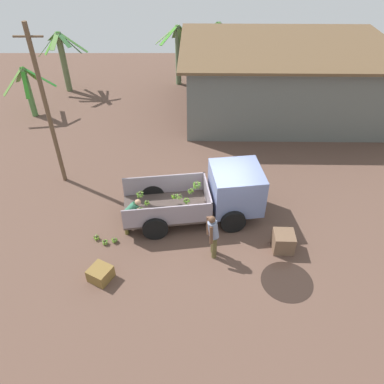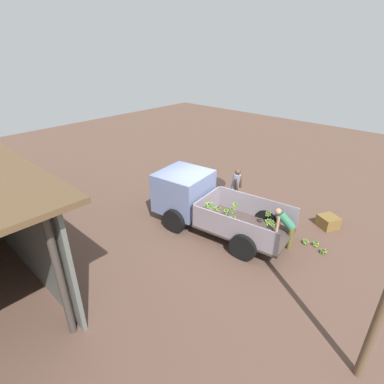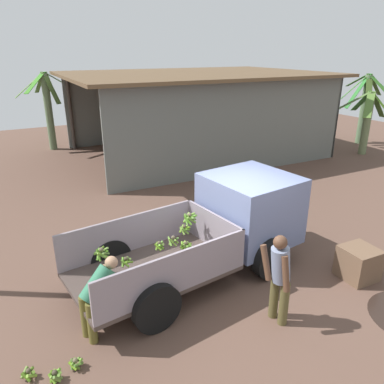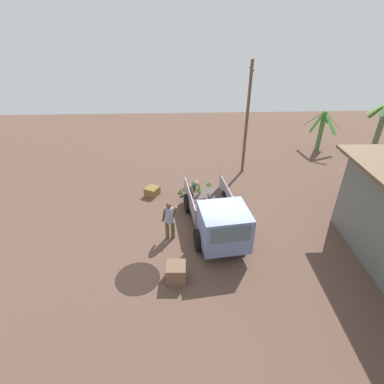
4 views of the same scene
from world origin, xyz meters
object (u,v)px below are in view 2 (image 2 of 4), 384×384
object	(u,v)px
cargo_truck	(195,198)
banana_bunch_on_ground_2	(323,251)
wooden_crate_0	(328,222)
wooden_crate_1	(188,185)
banana_bunch_on_ground_0	(316,244)
person_worker_loading	(286,225)
person_foreground_visitor	(236,186)
banana_bunch_on_ground_1	(306,241)

from	to	relation	value
cargo_truck	banana_bunch_on_ground_2	world-z (taller)	cargo_truck
wooden_crate_0	wooden_crate_1	distance (m)	5.78
banana_bunch_on_ground_2	banana_bunch_on_ground_0	bearing A→B (deg)	-34.10
banana_bunch_on_ground_0	banana_bunch_on_ground_2	bearing A→B (deg)	145.90
cargo_truck	banana_bunch_on_ground_0	size ratio (longest dim) A/B	25.14
person_worker_loading	banana_bunch_on_ground_0	world-z (taller)	person_worker_loading
person_worker_loading	banana_bunch_on_ground_2	world-z (taller)	person_worker_loading
banana_bunch_on_ground_0	banana_bunch_on_ground_2	xyz separation A→B (m)	(-0.32, 0.22, -0.01)
person_foreground_visitor	wooden_crate_1	world-z (taller)	person_foreground_visitor
cargo_truck	banana_bunch_on_ground_2	size ratio (longest dim) A/B	21.26
wooden_crate_0	person_foreground_visitor	bearing A→B (deg)	16.06
banana_bunch_on_ground_1	person_foreground_visitor	bearing A→B (deg)	-9.61
cargo_truck	banana_bunch_on_ground_0	distance (m)	4.29
banana_bunch_on_ground_2	wooden_crate_0	world-z (taller)	wooden_crate_0
cargo_truck	banana_bunch_on_ground_1	distance (m)	3.98
person_foreground_visitor	banana_bunch_on_ground_1	bearing A→B (deg)	-14.92
person_worker_loading	wooden_crate_1	distance (m)	5.07
banana_bunch_on_ground_0	banana_bunch_on_ground_1	size ratio (longest dim) A/B	0.89
cargo_truck	wooden_crate_0	world-z (taller)	cargo_truck
banana_bunch_on_ground_0	wooden_crate_0	bearing A→B (deg)	-84.28
person_worker_loading	banana_bunch_on_ground_0	distance (m)	1.23
person_foreground_visitor	banana_bunch_on_ground_0	size ratio (longest dim) A/B	8.31
cargo_truck	banana_bunch_on_ground_1	size ratio (longest dim) A/B	22.36
wooden_crate_0	banana_bunch_on_ground_2	bearing A→B (deg)	105.82
person_worker_loading	wooden_crate_1	xyz separation A→B (m)	(4.98, -0.85, -0.43)
banana_bunch_on_ground_1	wooden_crate_1	xyz separation A→B (m)	(5.50, -0.29, 0.23)
banana_bunch_on_ground_2	banana_bunch_on_ground_1	bearing A→B (deg)	-11.26
cargo_truck	wooden_crate_1	size ratio (longest dim) A/B	7.50
person_foreground_visitor	wooden_crate_1	bearing A→B (deg)	-178.99
wooden_crate_1	person_foreground_visitor	bearing A→B (deg)	-173.68
banana_bunch_on_ground_0	wooden_crate_1	xyz separation A→B (m)	(5.79, -0.19, 0.23)
wooden_crate_0	cargo_truck	bearing A→B (deg)	37.94
person_worker_loading	banana_bunch_on_ground_2	xyz separation A→B (m)	(-1.13, -0.43, -0.66)
banana_bunch_on_ground_0	banana_bunch_on_ground_2	size ratio (longest dim) A/B	0.85
person_worker_loading	cargo_truck	bearing A→B (deg)	-0.49
banana_bunch_on_ground_1	banana_bunch_on_ground_0	bearing A→B (deg)	-162.41
cargo_truck	wooden_crate_0	distance (m)	4.84
banana_bunch_on_ground_1	cargo_truck	bearing A→B (deg)	21.54
wooden_crate_1	cargo_truck	bearing A→B (deg)	137.72
banana_bunch_on_ground_1	banana_bunch_on_ground_2	bearing A→B (deg)	168.74
person_worker_loading	banana_bunch_on_ground_2	bearing A→B (deg)	-175.16
banana_bunch_on_ground_2	person_foreground_visitor	bearing A→B (deg)	-9.88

